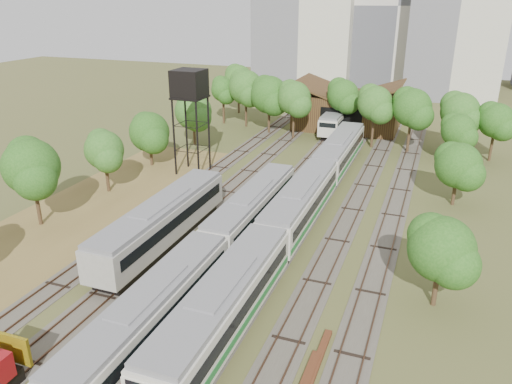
% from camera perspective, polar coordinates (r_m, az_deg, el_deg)
% --- Properties ---
extents(ground, '(240.00, 240.00, 0.00)m').
position_cam_1_polar(ground, '(32.36, -8.74, -17.40)').
color(ground, '#475123').
rests_on(ground, ground).
extents(dry_grass_patch, '(14.00, 60.00, 0.04)m').
position_cam_1_polar(dry_grass_patch, '(47.44, -23.36, -5.49)').
color(dry_grass_patch, brown).
rests_on(dry_grass_patch, ground).
extents(tracks, '(24.60, 80.00, 0.19)m').
position_cam_1_polar(tracks, '(52.58, 3.80, -0.98)').
color(tracks, '#4C473D').
rests_on(tracks, ground).
extents(railcar_red_set, '(2.91, 34.58, 3.60)m').
position_cam_1_polar(railcar_red_set, '(38.67, -5.11, -6.76)').
color(railcar_red_set, black).
rests_on(railcar_red_set, ground).
extents(railcar_green_set, '(3.17, 52.08, 3.93)m').
position_cam_1_polar(railcar_green_set, '(46.51, 5.12, -1.42)').
color(railcar_green_set, black).
rests_on(railcar_green_set, ground).
extents(railcar_rear, '(2.91, 16.08, 3.60)m').
position_cam_1_polar(railcar_rear, '(81.04, 9.42, 8.32)').
color(railcar_rear, black).
rests_on(railcar_rear, ground).
extents(old_grey_coach, '(3.18, 18.00, 3.93)m').
position_cam_1_polar(old_grey_coach, '(43.44, -10.65, -3.36)').
color(old_grey_coach, black).
rests_on(old_grey_coach, ground).
extents(water_tower, '(3.56, 3.56, 12.31)m').
position_cam_1_polar(water_tower, '(58.91, -7.63, 11.85)').
color(water_tower, black).
rests_on(water_tower, ground).
extents(rail_pile_far, '(0.45, 7.28, 0.24)m').
position_cam_1_polar(rail_pile_far, '(30.78, 6.73, -19.39)').
color(rail_pile_far, brown).
rests_on(rail_pile_far, ground).
extents(maintenance_shed, '(16.45, 11.55, 7.58)m').
position_cam_1_polar(maintenance_shed, '(82.60, 10.45, 9.22)').
color(maintenance_shed, '#362013').
rests_on(maintenance_shed, ground).
extents(tree_band_left, '(7.54, 73.16, 8.62)m').
position_cam_1_polar(tree_band_left, '(62.75, -12.42, 7.21)').
color(tree_band_left, '#382616').
rests_on(tree_band_left, ground).
extents(tree_band_far, '(41.38, 10.79, 9.10)m').
position_cam_1_polar(tree_band_far, '(73.93, 9.77, 10.30)').
color(tree_band_far, '#382616').
rests_on(tree_band_far, ground).
extents(tree_band_right, '(5.65, 37.90, 6.64)m').
position_cam_1_polar(tree_band_right, '(51.32, 21.71, 2.03)').
color(tree_band_right, '#382616').
rests_on(tree_band_right, ground).
extents(tower_centre, '(20.00, 18.00, 36.00)m').
position_cam_1_polar(tower_centre, '(122.06, 16.38, 19.83)').
color(tower_centre, beige).
rests_on(tower_centre, ground).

